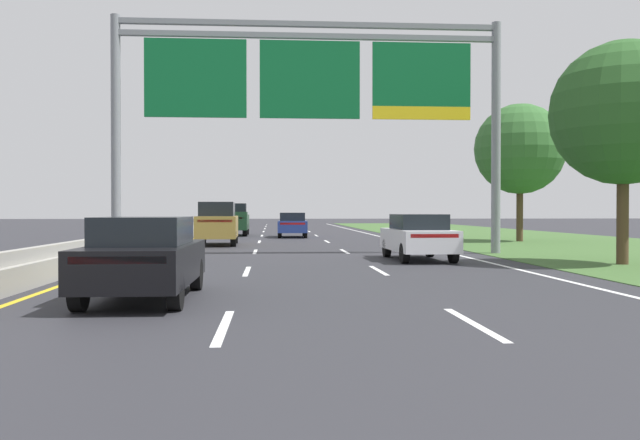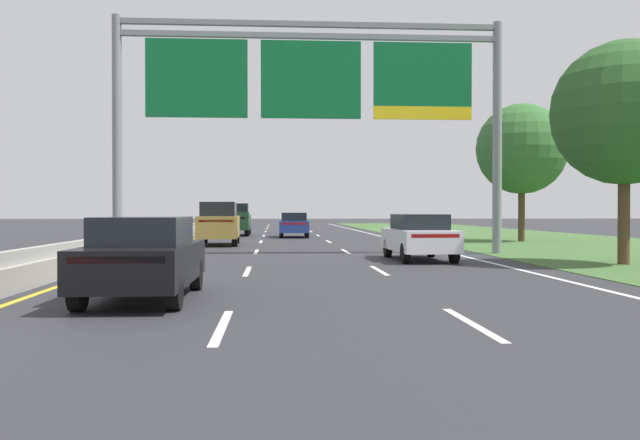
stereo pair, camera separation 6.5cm
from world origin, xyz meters
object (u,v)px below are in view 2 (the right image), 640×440
(pickup_truck_darkgreen, at_px, (235,220))
(car_blue_centre_lane_sedan, at_px, (294,224))
(overhead_sign_gantry, at_px, (311,88))
(car_black_left_lane_sedan, at_px, (144,257))
(roadside_tree_near, at_px, (624,113))
(car_white_right_lane_sedan, at_px, (419,236))
(car_gold_left_lane_suv, at_px, (219,223))
(roadside_tree_mid, at_px, (522,149))

(pickup_truck_darkgreen, distance_m, car_blue_centre_lane_sedan, 5.22)
(overhead_sign_gantry, xyz_separation_m, car_black_left_lane_sedan, (-3.86, -12.94, -5.59))
(car_black_left_lane_sedan, bearing_deg, roadside_tree_near, -60.98)
(overhead_sign_gantry, bearing_deg, pickup_truck_darkgreen, 101.28)
(car_blue_centre_lane_sedan, height_order, car_white_right_lane_sedan, same)
(pickup_truck_darkgreen, xyz_separation_m, roadside_tree_near, (13.56, -26.20, 3.64))
(car_white_right_lane_sedan, relative_size, car_black_left_lane_sedan, 1.01)
(pickup_truck_darkgreen, height_order, car_white_right_lane_sedan, pickup_truck_darkgreen)
(car_gold_left_lane_suv, relative_size, roadside_tree_mid, 0.63)
(pickup_truck_darkgreen, distance_m, roadside_tree_near, 29.73)
(car_white_right_lane_sedan, xyz_separation_m, roadside_tree_near, (5.91, -2.50, 3.90))
(car_white_right_lane_sedan, distance_m, car_black_left_lane_sedan, 12.30)
(car_black_left_lane_sedan, bearing_deg, roadside_tree_mid, -34.41)
(car_gold_left_lane_suv, bearing_deg, car_blue_centre_lane_sedan, -23.79)
(car_gold_left_lane_suv, bearing_deg, roadside_tree_near, -135.43)
(roadside_tree_near, height_order, roadside_tree_mid, roadside_tree_mid)
(car_black_left_lane_sedan, distance_m, roadside_tree_near, 15.69)
(car_blue_centre_lane_sedan, relative_size, car_gold_left_lane_suv, 0.94)
(overhead_sign_gantry, relative_size, car_black_left_lane_sedan, 3.42)
(car_gold_left_lane_suv, distance_m, roadside_tree_mid, 16.91)
(car_blue_centre_lane_sedan, xyz_separation_m, car_black_left_lane_sedan, (-3.70, -30.09, 0.00))
(car_blue_centre_lane_sedan, distance_m, car_black_left_lane_sedan, 30.32)
(car_blue_centre_lane_sedan, xyz_separation_m, car_gold_left_lane_suv, (-3.97, -9.66, 0.28))
(pickup_truck_darkgreen, height_order, car_gold_left_lane_suv, pickup_truck_darkgreen)
(car_white_right_lane_sedan, bearing_deg, roadside_tree_near, -114.15)
(car_blue_centre_lane_sedan, relative_size, car_black_left_lane_sedan, 1.01)
(car_white_right_lane_sedan, xyz_separation_m, roadside_tree_mid, (8.54, 13.25, 4.25))
(car_blue_centre_lane_sedan, relative_size, roadside_tree_near, 0.64)
(pickup_truck_darkgreen, relative_size, car_white_right_lane_sedan, 1.22)
(overhead_sign_gantry, xyz_separation_m, roadside_tree_near, (9.46, -5.63, -1.69))
(car_black_left_lane_sedan, bearing_deg, overhead_sign_gantry, -16.37)
(car_blue_centre_lane_sedan, distance_m, roadside_tree_near, 25.03)
(car_gold_left_lane_suv, bearing_deg, overhead_sign_gantry, -152.53)
(car_blue_centre_lane_sedan, bearing_deg, car_gold_left_lane_suv, 158.92)
(car_black_left_lane_sedan, bearing_deg, pickup_truck_darkgreen, 0.66)
(car_gold_left_lane_suv, distance_m, car_black_left_lane_sedan, 20.43)
(car_blue_centre_lane_sedan, xyz_separation_m, roadside_tree_near, (9.63, -22.78, 3.90))
(car_blue_centre_lane_sedan, bearing_deg, roadside_tree_near, -155.84)
(pickup_truck_darkgreen, bearing_deg, roadside_tree_mid, -123.20)
(car_white_right_lane_sedan, relative_size, roadside_tree_near, 0.64)
(car_white_right_lane_sedan, bearing_deg, car_gold_left_lane_suv, 34.72)
(overhead_sign_gantry, distance_m, car_blue_centre_lane_sedan, 18.04)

